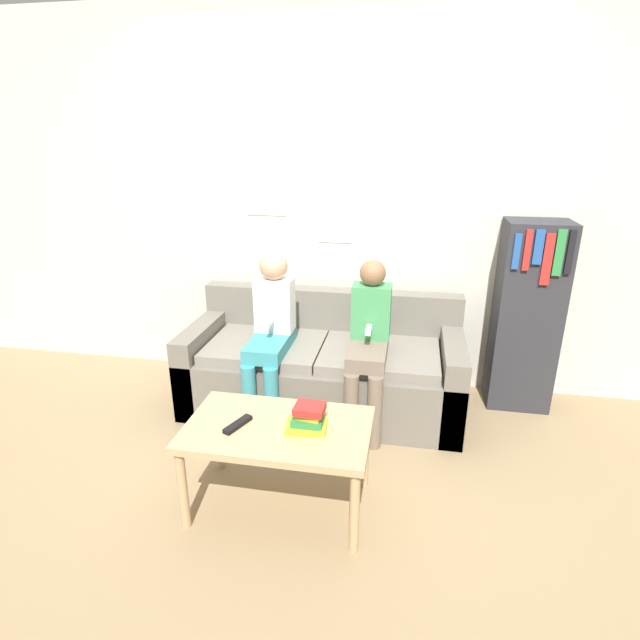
% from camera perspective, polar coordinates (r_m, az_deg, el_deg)
% --- Properties ---
extents(ground_plane, '(10.00, 10.00, 0.00)m').
position_cam_1_polar(ground_plane, '(3.12, -1.28, -13.99)').
color(ground_plane, '#937A56').
extents(wall_back, '(8.00, 0.06, 2.60)m').
position_cam_1_polar(wall_back, '(3.58, 1.87, 12.95)').
color(wall_back, beige).
rests_on(wall_back, ground_plane).
extents(couch, '(1.82, 0.78, 0.75)m').
position_cam_1_polar(couch, '(3.41, 0.41, -5.60)').
color(couch, '#6B665B').
rests_on(couch, ground_plane).
extents(coffee_table, '(0.89, 0.54, 0.46)m').
position_cam_1_polar(coffee_table, '(2.47, -4.82, -13.05)').
color(coffee_table, tan).
rests_on(coffee_table, ground_plane).
extents(person_left, '(0.24, 0.54, 1.08)m').
position_cam_1_polar(person_left, '(3.18, -5.67, -0.96)').
color(person_left, teal).
rests_on(person_left, ground_plane).
extents(person_right, '(0.24, 0.54, 1.05)m').
position_cam_1_polar(person_right, '(3.08, 5.59, -2.17)').
color(person_right, '#756656').
rests_on(person_right, ground_plane).
extents(tv_remote, '(0.10, 0.17, 0.02)m').
position_cam_1_polar(tv_remote, '(2.45, -9.38, -11.68)').
color(tv_remote, black).
rests_on(tv_remote, coffee_table).
extents(book_stack, '(0.20, 0.16, 0.12)m').
position_cam_1_polar(book_stack, '(2.39, -1.36, -11.14)').
color(book_stack, gold).
rests_on(book_stack, coffee_table).
extents(bookshelf, '(0.40, 0.34, 1.27)m').
position_cam_1_polar(bookshelf, '(3.57, 22.51, 0.39)').
color(bookshelf, '#2D2D33').
rests_on(bookshelf, ground_plane).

